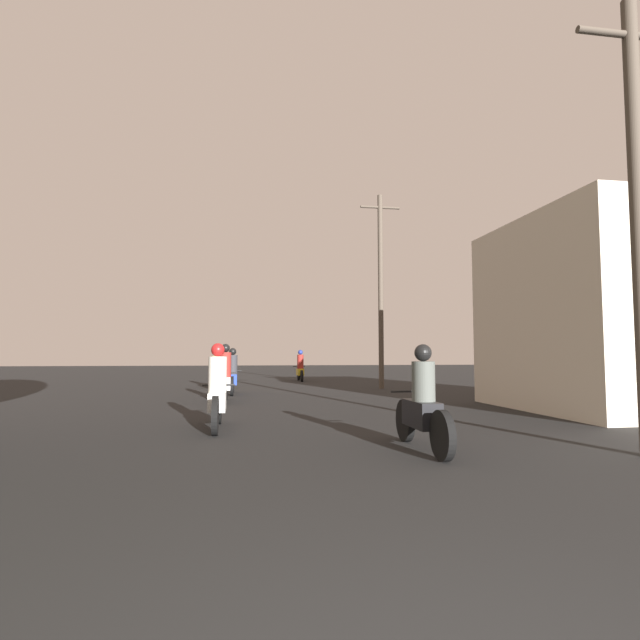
% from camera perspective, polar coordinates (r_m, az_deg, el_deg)
% --- Properties ---
extents(motorcycle_black, '(0.60, 2.07, 1.47)m').
position_cam_1_polar(motorcycle_black, '(7.19, 11.60, -9.76)').
color(motorcycle_black, black).
rests_on(motorcycle_black, ground_plane).
extents(motorcycle_white, '(0.60, 2.05, 1.53)m').
position_cam_1_polar(motorcycle_white, '(9.19, -11.65, -8.31)').
color(motorcycle_white, black).
rests_on(motorcycle_white, ground_plane).
extents(motorcycle_silver, '(0.60, 1.93, 1.63)m').
position_cam_1_polar(motorcycle_silver, '(14.41, -10.78, -6.59)').
color(motorcycle_silver, black).
rests_on(motorcycle_silver, ground_plane).
extents(motorcycle_blue, '(0.60, 2.11, 1.55)m').
position_cam_1_polar(motorcycle_blue, '(17.16, -9.97, -6.25)').
color(motorcycle_blue, black).
rests_on(motorcycle_blue, ground_plane).
extents(motorcycle_orange, '(0.60, 1.94, 1.51)m').
position_cam_1_polar(motorcycle_orange, '(20.75, -11.86, -5.87)').
color(motorcycle_orange, black).
rests_on(motorcycle_orange, ground_plane).
extents(motorcycle_yellow, '(0.60, 1.94, 1.56)m').
position_cam_1_polar(motorcycle_yellow, '(25.17, -2.28, -5.59)').
color(motorcycle_yellow, black).
rests_on(motorcycle_yellow, ground_plane).
extents(building_right_near, '(4.64, 5.20, 4.61)m').
position_cam_1_polar(building_right_near, '(14.06, 30.36, 0.56)').
color(building_right_near, beige).
rests_on(building_right_near, ground_plane).
extents(utility_pole_near, '(1.60, 0.20, 6.25)m').
position_cam_1_polar(utility_pole_near, '(8.13, 32.55, 10.57)').
color(utility_pole_near, '#4C4238').
rests_on(utility_pole_near, ground_plane).
extents(utility_pole_far, '(1.60, 0.20, 7.71)m').
position_cam_1_polar(utility_pole_far, '(19.93, 6.95, 3.83)').
color(utility_pole_far, '#4C4238').
rests_on(utility_pole_far, ground_plane).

